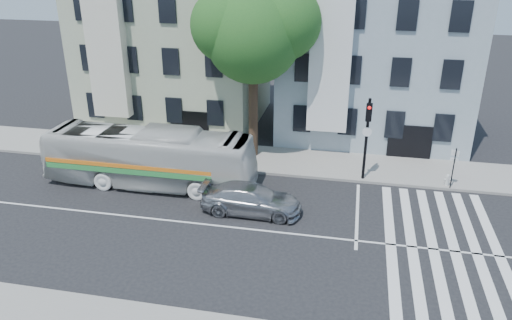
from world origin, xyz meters
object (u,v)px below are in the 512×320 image
(fire_hydrant, at_px, (447,180))
(sedan, at_px, (251,199))
(bus, at_px, (149,157))
(traffic_signal, at_px, (367,129))

(fire_hydrant, bearing_deg, sedan, -154.24)
(bus, height_order, fire_hydrant, bus)
(bus, relative_size, traffic_signal, 2.41)
(traffic_signal, bearing_deg, fire_hydrant, 1.97)
(bus, distance_m, traffic_signal, 11.82)
(bus, relative_size, sedan, 2.32)
(bus, bearing_deg, traffic_signal, -76.28)
(sedan, height_order, traffic_signal, traffic_signal)
(bus, xyz_separation_m, fire_hydrant, (15.90, 2.81, -1.12))
(traffic_signal, height_order, fire_hydrant, traffic_signal)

